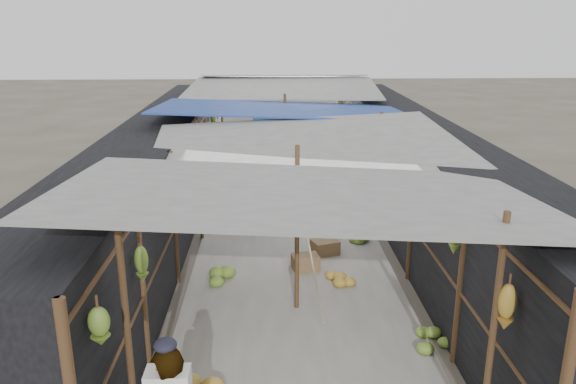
{
  "coord_description": "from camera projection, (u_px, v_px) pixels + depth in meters",
  "views": [
    {
      "loc": [
        -0.41,
        -4.85,
        4.28
      ],
      "look_at": [
        -0.06,
        5.14,
        1.25
      ],
      "focal_mm": 35.0,
      "sensor_mm": 36.0,
      "label": 1
    }
  ],
  "objects": [
    {
      "name": "aisle_slab",
      "position": [
        288.0,
        229.0,
        12.11
      ],
      "size": [
        3.6,
        16.0,
        0.02
      ],
      "primitive_type": "cube",
      "color": "#9E998E",
      "rests_on": "ground"
    },
    {
      "name": "stall_left",
      "position": [
        159.0,
        179.0,
        11.69
      ],
      "size": [
        1.4,
        15.0,
        2.3
      ],
      "primitive_type": "cube",
      "color": "black",
      "rests_on": "ground"
    },
    {
      "name": "stall_right",
      "position": [
        416.0,
        177.0,
        11.87
      ],
      "size": [
        1.4,
        15.0,
        2.3
      ],
      "primitive_type": "cube",
      "color": "black",
      "rests_on": "ground"
    },
    {
      "name": "crate_near",
      "position": [
        325.0,
        247.0,
        10.75
      ],
      "size": [
        0.58,
        0.52,
        0.29
      ],
      "primitive_type": "cube",
      "rotation": [
        0.0,
        0.0,
        0.34
      ],
      "color": "olive",
      "rests_on": "ground"
    },
    {
      "name": "crate_mid",
      "position": [
        305.0,
        263.0,
        10.08
      ],
      "size": [
        0.52,
        0.44,
        0.28
      ],
      "primitive_type": "cube",
      "rotation": [
        0.0,
        0.0,
        0.16
      ],
      "color": "olive",
      "rests_on": "ground"
    },
    {
      "name": "crate_back",
      "position": [
        258.0,
        214.0,
        12.63
      ],
      "size": [
        0.51,
        0.43,
        0.3
      ],
      "primitive_type": "cube",
      "rotation": [
        0.0,
        0.0,
        -0.11
      ],
      "color": "olive",
      "rests_on": "ground"
    },
    {
      "name": "black_basin",
      "position": [
        364.0,
        217.0,
        12.56
      ],
      "size": [
        0.62,
        0.62,
        0.18
      ],
      "primitive_type": "cylinder",
      "color": "black",
      "rests_on": "ground"
    },
    {
      "name": "shopper_blue",
      "position": [
        250.0,
        167.0,
        14.05
      ],
      "size": [
        0.79,
        0.62,
        1.59
      ],
      "primitive_type": "imported",
      "rotation": [
        0.0,
        0.0,
        0.02
      ],
      "color": "navy",
      "rests_on": "ground"
    },
    {
      "name": "vendor_seated",
      "position": [
        330.0,
        166.0,
        15.67
      ],
      "size": [
        0.52,
        0.64,
        0.87
      ],
      "primitive_type": "imported",
      "rotation": [
        0.0,
        0.0,
        -1.16
      ],
      "color": "#544F49",
      "rests_on": "ground"
    },
    {
      "name": "market_canopy",
      "position": [
        289.0,
        115.0,
        11.76
      ],
      "size": [
        5.62,
        15.2,
        2.77
      ],
      "color": "brown",
      "rests_on": "ground"
    },
    {
      "name": "hanging_bananas",
      "position": [
        290.0,
        155.0,
        11.45
      ],
      "size": [
        3.95,
        13.93,
        0.79
      ],
      "color": "olive",
      "rests_on": "ground"
    },
    {
      "name": "floor_bananas",
      "position": [
        289.0,
        218.0,
        12.34
      ],
      "size": [
        4.11,
        10.4,
        0.36
      ],
      "color": "#AB822B",
      "rests_on": "ground"
    }
  ]
}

